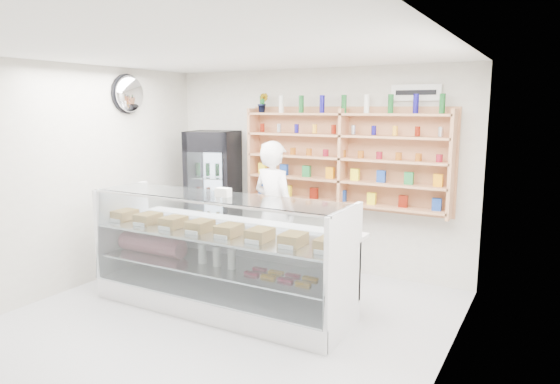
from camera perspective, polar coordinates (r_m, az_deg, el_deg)
The scene contains 8 objects.
room at distance 4.95m, azimuth -8.63°, elevation -0.58°, with size 5.00×5.00×5.00m.
display_counter at distance 5.77m, azimuth -6.77°, elevation -9.73°, with size 3.03×0.90×1.32m.
shop_worker at distance 6.60m, azimuth -0.68°, elevation -2.13°, with size 0.67×0.44×1.84m, color white.
drinks_cooler at distance 7.58m, azimuth -7.53°, elevation -0.33°, with size 0.83×0.82×1.92m.
wall_shelving at distance 6.70m, azimuth 7.19°, elevation 3.80°, with size 2.84×0.28×1.33m.
potted_plant at distance 7.22m, azimuth -1.98°, elevation 10.15°, with size 0.15×0.12×0.27m, color #1E6626.
security_mirror at distance 7.22m, azimuth -16.79°, elevation 10.69°, with size 0.15×0.50×0.50m, color silver.
wall_sign at distance 6.51m, azimuth 15.28°, elevation 10.91°, with size 0.62×0.03×0.20m, color white.
Camera 1 is at (3.00, -3.84, 2.27)m, focal length 32.00 mm.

